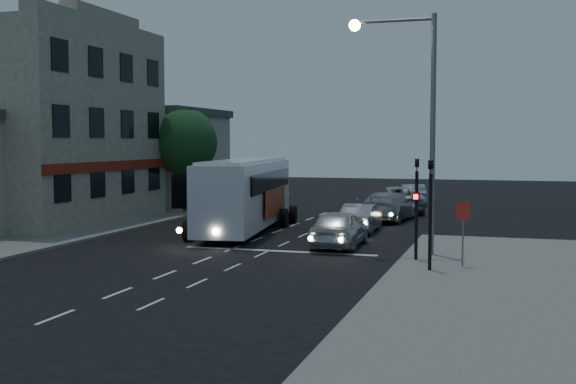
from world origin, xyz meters
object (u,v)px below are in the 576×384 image
(regulatory_sign, at_px, (463,224))
(traffic_signal_main, at_px, (417,196))
(car_sedan_b, at_px, (389,206))
(street_tree, at_px, (185,140))
(car_sedan_c, at_px, (397,199))
(car_suv, at_px, (339,228))
(streetlight, at_px, (415,106))
(car_sedan_a, at_px, (361,218))
(car_extra, at_px, (413,195))
(traffic_signal_side, at_px, (431,201))
(tour_bus, at_px, (246,193))

(regulatory_sign, bearing_deg, traffic_signal_main, 149.16)
(car_sedan_b, bearing_deg, street_tree, 3.55)
(car_sedan_c, bearing_deg, traffic_signal_main, 82.89)
(car_suv, distance_m, streetlight, 6.14)
(car_sedan_a, height_order, streetlight, streetlight)
(car_sedan_b, distance_m, car_sedan_c, 5.13)
(car_sedan_a, relative_size, streetlight, 0.47)
(car_extra, bearing_deg, car_sedan_b, 78.02)
(regulatory_sign, bearing_deg, traffic_signal_side, -136.08)
(streetlight, bearing_deg, car_sedan_c, 100.61)
(tour_bus, bearing_deg, car_sedan_b, 41.47)
(car_extra, height_order, traffic_signal_main, traffic_signal_main)
(car_suv, bearing_deg, car_sedan_a, -90.20)
(car_sedan_a, relative_size, regulatory_sign, 1.92)
(car_sedan_a, xyz_separation_m, traffic_signal_main, (3.65, -8.21, 1.73))
(tour_bus, relative_size, car_suv, 2.52)
(regulatory_sign, bearing_deg, streetlight, 128.75)
(streetlight, relative_size, street_tree, 1.45)
(traffic_signal_main, distance_m, regulatory_sign, 2.14)
(traffic_signal_main, distance_m, street_tree, 21.38)
(regulatory_sign, height_order, street_tree, street_tree)
(street_tree, bearing_deg, car_sedan_a, -26.40)
(tour_bus, height_order, car_sedan_c, tour_bus)
(car_sedan_a, bearing_deg, traffic_signal_main, 112.60)
(regulatory_sign, relative_size, street_tree, 0.35)
(car_suv, xyz_separation_m, car_sedan_b, (0.36, 10.56, 0.01))
(car_sedan_c, relative_size, car_extra, 1.32)
(tour_bus, xyz_separation_m, car_sedan_a, (5.40, 1.46, -1.21))
(traffic_signal_main, distance_m, traffic_signal_side, 2.10)
(traffic_signal_side, xyz_separation_m, street_tree, (-16.51, 16.22, 2.08))
(streetlight, bearing_deg, car_extra, 97.37)
(car_sedan_a, distance_m, car_extra, 15.71)
(car_sedan_c, height_order, traffic_signal_side, traffic_signal_side)
(car_suv, xyz_separation_m, traffic_signal_main, (3.54, -3.02, 1.63))
(car_suv, relative_size, traffic_signal_side, 1.13)
(traffic_signal_main, height_order, regulatory_sign, traffic_signal_main)
(regulatory_sign, height_order, streetlight, streetlight)
(tour_bus, bearing_deg, car_extra, 63.25)
(traffic_signal_main, bearing_deg, car_sedan_c, 100.58)
(tour_bus, distance_m, streetlight, 10.97)
(car_sedan_b, relative_size, street_tree, 0.89)
(tour_bus, relative_size, car_sedan_a, 2.78)
(car_extra, height_order, regulatory_sign, regulatory_sign)
(car_suv, height_order, traffic_signal_main, traffic_signal_main)
(tour_bus, distance_m, regulatory_sign, 13.27)
(regulatory_sign, bearing_deg, car_sedan_b, 108.46)
(car_suv, height_order, streetlight, streetlight)
(streetlight, bearing_deg, car_sedan_a, 116.58)
(streetlight, bearing_deg, street_tree, 140.49)
(traffic_signal_side, bearing_deg, car_suv, 130.27)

